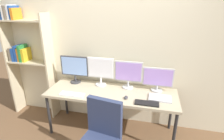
{
  "coord_description": "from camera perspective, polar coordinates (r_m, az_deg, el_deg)",
  "views": [
    {
      "loc": [
        0.57,
        -1.8,
        2.05
      ],
      "look_at": [
        0.0,
        0.65,
        1.09
      ],
      "focal_mm": 28.38,
      "sensor_mm": 36.0,
      "label": 1
    }
  ],
  "objects": [
    {
      "name": "bookshelf",
      "position": [
        3.54,
        -26.26,
        5.29
      ],
      "size": [
        0.83,
        0.28,
        2.02
      ],
      "color": "beige",
      "rests_on": "ground_plane"
    },
    {
      "name": "laptop_closed",
      "position": [
        2.7,
        15.22,
        -8.71
      ],
      "size": [
        0.33,
        0.23,
        0.02
      ],
      "primitive_type": "cube",
      "rotation": [
        0.0,
        0.0,
        -0.04
      ],
      "color": "silver",
      "rests_on": "desk"
    },
    {
      "name": "monitor_center_right",
      "position": [
        2.84,
        5.29,
        -1.12
      ],
      "size": [
        0.44,
        0.18,
        0.45
      ],
      "color": "silver",
      "rests_on": "desk"
    },
    {
      "name": "monitor_center_left",
      "position": [
        2.93,
        -3.69,
        0.03
      ],
      "size": [
        0.45,
        0.18,
        0.48
      ],
      "color": "silver",
      "rests_on": "desk"
    },
    {
      "name": "keyboard_left",
      "position": [
        2.77,
        -12.79,
        -7.65
      ],
      "size": [
        0.38,
        0.13,
        0.02
      ],
      "primitive_type": "cube",
      "color": "silver",
      "rests_on": "desk"
    },
    {
      "name": "desk",
      "position": [
        2.82,
        -0.23,
        -8.03
      ],
      "size": [
        2.03,
        0.68,
        0.74
      ],
      "color": "tan",
      "rests_on": "ground_plane"
    },
    {
      "name": "keyboard_right",
      "position": [
        2.53,
        11.15,
        -10.46
      ],
      "size": [
        0.33,
        0.13,
        0.02
      ],
      "primitive_type": "cube",
      "color": "black",
      "rests_on": "desk"
    },
    {
      "name": "monitor_far_left",
      "position": [
        3.09,
        -11.95,
        0.7
      ],
      "size": [
        0.49,
        0.18,
        0.47
      ],
      "color": "#38383D",
      "rests_on": "desk"
    },
    {
      "name": "computer_mouse",
      "position": [
        2.62,
        4.53,
        -8.82
      ],
      "size": [
        0.06,
        0.1,
        0.03
      ],
      "primitive_type": "ellipsoid",
      "color": "#38383D",
      "rests_on": "desk"
    },
    {
      "name": "monitor_far_right",
      "position": [
        2.84,
        14.54,
        -2.73
      ],
      "size": [
        0.47,
        0.18,
        0.38
      ],
      "color": "silver",
      "rests_on": "desk"
    },
    {
      "name": "wall_back",
      "position": [
        2.98,
        1.63,
        6.25
      ],
      "size": [
        4.43,
        0.1,
        2.6
      ],
      "color": "beige",
      "rests_on": "ground_plane"
    }
  ]
}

